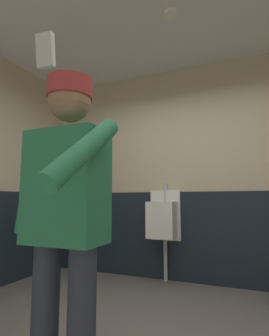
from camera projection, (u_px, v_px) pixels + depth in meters
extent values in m
cube|color=beige|center=(194.00, 170.00, 3.46)|extent=(4.89, 0.12, 2.82)
cube|color=#19232D|center=(195.00, 236.00, 3.29)|extent=(4.29, 0.03, 1.13)
cylinder|color=white|center=(171.00, 14.00, 2.52)|extent=(0.14, 0.14, 0.03)
cube|color=white|center=(166.00, 215.00, 3.45)|extent=(0.40, 0.05, 0.65)
cube|color=white|center=(162.00, 220.00, 3.29)|extent=(0.34, 0.30, 0.45)
cylinder|color=#B7BABF|center=(165.00, 192.00, 3.48)|extent=(0.04, 0.04, 0.24)
cylinder|color=#B7BABF|center=(165.00, 259.00, 3.35)|extent=(0.05, 0.05, 0.55)
cylinder|color=#2D3342|center=(45.00, 322.00, 1.34)|extent=(0.14, 0.14, 0.80)
cylinder|color=#2D3342|center=(81.00, 330.00, 1.25)|extent=(0.14, 0.14, 0.80)
cube|color=#26724C|center=(67.00, 187.00, 1.38)|extent=(0.41, 0.24, 0.59)
cylinder|color=#26724C|center=(30.00, 184.00, 1.48)|extent=(0.17, 0.09, 0.56)
cylinder|color=#26724C|center=(84.00, 150.00, 1.10)|extent=(0.09, 0.50, 0.39)
sphere|color=#8C664C|center=(70.00, 101.00, 1.44)|extent=(0.24, 0.24, 0.24)
cylinder|color=maroon|center=(70.00, 90.00, 1.45)|extent=(0.25, 0.25, 0.11)
cube|color=silver|center=(46.00, 50.00, 0.85)|extent=(0.06, 0.04, 0.11)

